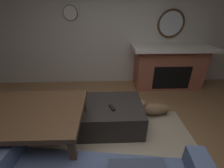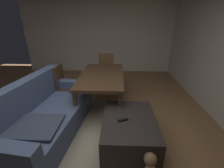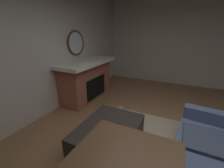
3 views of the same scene
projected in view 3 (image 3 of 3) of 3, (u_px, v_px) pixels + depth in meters
floor at (163, 163)px, 2.07m from camera, size 9.24×9.24×0.00m
wall_back_fireplace_side at (22, 52)px, 2.68m from camera, size 8.10×0.12×2.84m
wall_left at (184, 43)px, 4.87m from camera, size 0.12×5.65×2.84m
area_rug at (152, 164)px, 2.06m from camera, size 2.60×2.00×0.01m
fireplace at (87, 79)px, 4.02m from camera, size 1.85×0.76×1.05m
round_wall_mirror at (76, 43)px, 3.82m from camera, size 0.65×0.05×0.65m
ottoman_coffee_table at (109, 137)px, 2.27m from camera, size 1.09×0.82×0.43m
tv_remote at (116, 125)px, 2.19m from camera, size 0.11×0.17×0.02m
small_dog at (117, 112)px, 3.06m from camera, size 0.61×0.22×0.31m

